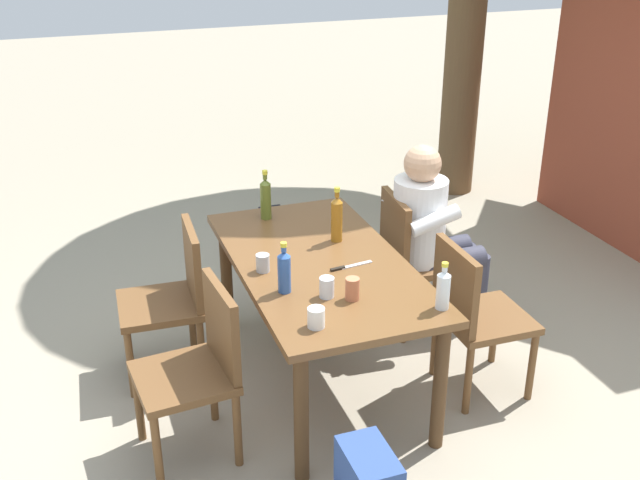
{
  "coord_description": "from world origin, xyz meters",
  "views": [
    {
      "loc": [
        3.37,
        -1.21,
        2.51
      ],
      "look_at": [
        0.0,
        0.0,
        0.86
      ],
      "focal_mm": 42.78,
      "sensor_mm": 36.0,
      "label": 1
    }
  ],
  "objects": [
    {
      "name": "dining_table",
      "position": [
        0.0,
        0.0,
        0.65
      ],
      "size": [
        1.61,
        0.86,
        0.74
      ],
      "color": "brown",
      "rests_on": "ground_plane"
    },
    {
      "name": "chair_far_left",
      "position": [
        -0.37,
        0.73,
        0.49
      ],
      "size": [
        0.48,
        0.48,
        0.87
      ],
      "color": "brown",
      "rests_on": "ground_plane"
    },
    {
      "name": "chair_near_right",
      "position": [
        0.36,
        -0.73,
        0.49
      ],
      "size": [
        0.48,
        0.48,
        0.87
      ],
      "color": "brown",
      "rests_on": "ground_plane"
    },
    {
      "name": "cup_terracotta",
      "position": [
        0.44,
        0.01,
        0.79
      ],
      "size": [
        0.07,
        0.07,
        0.11
      ],
      "primitive_type": "cylinder",
      "color": "#BC6B47",
      "rests_on": "dining_table"
    },
    {
      "name": "person_in_white_shirt",
      "position": [
        -0.36,
        0.84,
        0.66
      ],
      "size": [
        0.47,
        0.61,
        1.18
      ],
      "color": "white",
      "rests_on": "ground_plane"
    },
    {
      "name": "cup_white",
      "position": [
        0.62,
        -0.24,
        0.79
      ],
      "size": [
        0.08,
        0.08,
        0.09
      ],
      "primitive_type": "cylinder",
      "color": "white",
      "rests_on": "dining_table"
    },
    {
      "name": "bottle_amber",
      "position": [
        -0.21,
        0.17,
        0.87
      ],
      "size": [
        0.06,
        0.06,
        0.32
      ],
      "color": "#996019",
      "rests_on": "dining_table"
    },
    {
      "name": "bottle_olive",
      "position": [
        -0.64,
        -0.11,
        0.87
      ],
      "size": [
        0.06,
        0.06,
        0.3
      ],
      "color": "#566623",
      "rests_on": "dining_table"
    },
    {
      "name": "chair_near_left",
      "position": [
        -0.36,
        -0.73,
        0.49
      ],
      "size": [
        0.46,
        0.46,
        0.87
      ],
      "color": "brown",
      "rests_on": "ground_plane"
    },
    {
      "name": "ground_plane",
      "position": [
        0.0,
        0.0,
        0.0
      ],
      "size": [
        24.0,
        24.0,
        0.0
      ],
      "primitive_type": "plane",
      "color": "gray"
    },
    {
      "name": "cup_steel",
      "position": [
        0.01,
        -0.31,
        0.78
      ],
      "size": [
        0.07,
        0.07,
        0.09
      ],
      "primitive_type": "cylinder",
      "color": "#B2B7BC",
      "rests_on": "dining_table"
    },
    {
      "name": "backpack_by_far_side",
      "position": [
        -1.38,
        0.15,
        0.21
      ],
      "size": [
        0.31,
        0.22,
        0.44
      ],
      "color": "black",
      "rests_on": "ground_plane"
    },
    {
      "name": "bottle_clear",
      "position": [
        0.66,
        0.37,
        0.84
      ],
      "size": [
        0.06,
        0.06,
        0.23
      ],
      "color": "white",
      "rests_on": "dining_table"
    },
    {
      "name": "bottle_blue",
      "position": [
        0.26,
        -0.27,
        0.85
      ],
      "size": [
        0.06,
        0.06,
        0.26
      ],
      "color": "#2D56A3",
      "rests_on": "dining_table"
    },
    {
      "name": "chair_far_right",
      "position": [
        0.36,
        0.73,
        0.49
      ],
      "size": [
        0.45,
        0.45,
        0.87
      ],
      "color": "brown",
      "rests_on": "ground_plane"
    },
    {
      "name": "cup_glass",
      "position": [
        0.37,
        -0.1,
        0.79
      ],
      "size": [
        0.07,
        0.07,
        0.1
      ],
      "primitive_type": "cylinder",
      "color": "silver",
      "rests_on": "dining_table"
    },
    {
      "name": "table_knife",
      "position": [
        0.12,
        0.11,
        0.74
      ],
      "size": [
        0.05,
        0.24,
        0.01
      ],
      "color": "silver",
      "rests_on": "dining_table"
    }
  ]
}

